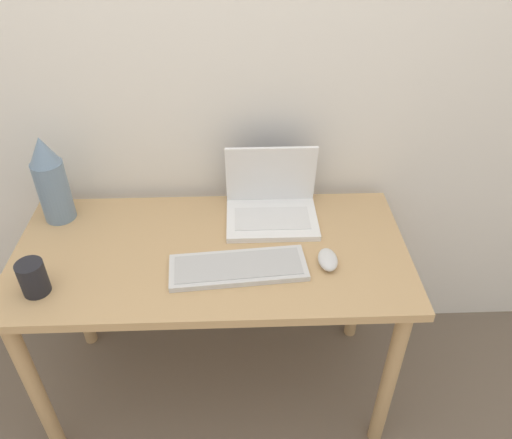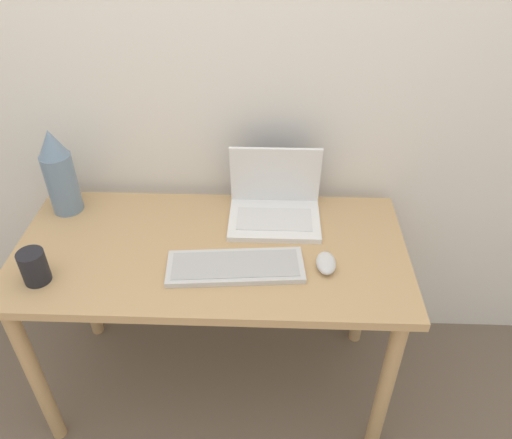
% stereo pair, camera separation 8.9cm
% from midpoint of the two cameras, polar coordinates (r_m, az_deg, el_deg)
% --- Properties ---
extents(wall_back, '(6.00, 0.05, 2.50)m').
position_cam_midpoint_polar(wall_back, '(1.66, -7.39, 19.41)').
color(wall_back, white).
rests_on(wall_back, ground_plane).
extents(desk, '(1.25, 0.60, 0.71)m').
position_cam_midpoint_polar(desk, '(1.67, -6.53, -6.01)').
color(desk, tan).
rests_on(desk, ground_plane).
extents(laptop, '(0.31, 0.23, 0.24)m').
position_cam_midpoint_polar(laptop, '(1.70, 0.28, 1.83)').
color(laptop, white).
rests_on(laptop, desk).
extents(keyboard, '(0.42, 0.18, 0.02)m').
position_cam_midpoint_polar(keyboard, '(1.51, -3.73, -5.53)').
color(keyboard, silver).
rests_on(keyboard, desk).
extents(mouse, '(0.06, 0.10, 0.04)m').
position_cam_midpoint_polar(mouse, '(1.54, 6.57, -4.61)').
color(mouse, silver).
rests_on(mouse, desk).
extents(vase, '(0.10, 0.10, 0.31)m').
position_cam_midpoint_polar(vase, '(1.79, -23.74, 4.11)').
color(vase, slate).
rests_on(vase, desk).
extents(mug, '(0.08, 0.08, 0.10)m').
position_cam_midpoint_polar(mug, '(1.57, -25.63, -6.07)').
color(mug, black).
rests_on(mug, desk).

